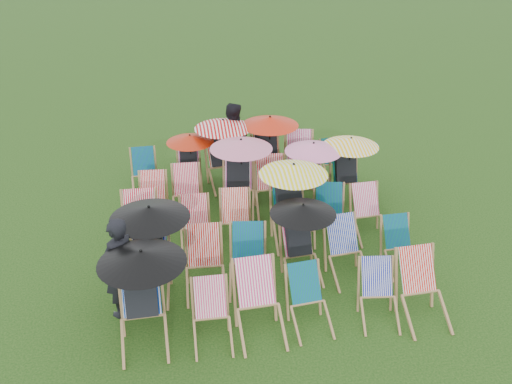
{
  "coord_description": "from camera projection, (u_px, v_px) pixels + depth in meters",
  "views": [
    {
      "loc": [
        -1.45,
        -8.4,
        5.58
      ],
      "look_at": [
        -0.08,
        0.28,
        0.9
      ],
      "focal_mm": 40.0,
      "sensor_mm": 36.0,
      "label": 1
    }
  ],
  "objects": [
    {
      "name": "deckchair_11",
      "position": [
        401.0,
        246.0,
        9.32
      ],
      "size": [
        0.57,
        0.78,
        0.82
      ],
      "rotation": [
        0.0,
        0.0,
        0.03
      ],
      "color": "#997247",
      "rests_on": "ground"
    },
    {
      "name": "deckchair_8",
      "position": [
        248.0,
        261.0,
        8.86
      ],
      "size": [
        0.74,
        0.94,
        0.94
      ],
      "rotation": [
        0.0,
        0.0,
        -0.14
      ],
      "color": "#997247",
      "rests_on": "ground"
    },
    {
      "name": "person_rear",
      "position": [
        232.0,
        140.0,
        12.24
      ],
      "size": [
        0.94,
        0.82,
        1.64
      ],
      "primitive_type": "imported",
      "rotation": [
        0.0,
        0.0,
        2.86
      ],
      "color": "black",
      "rests_on": "ground"
    },
    {
      "name": "deckchair_25",
      "position": [
        189.0,
        161.0,
        11.76
      ],
      "size": [
        0.97,
        1.01,
        1.15
      ],
      "rotation": [
        0.0,
        0.0,
        -0.03
      ],
      "color": "#997247",
      "rests_on": "ground"
    },
    {
      "name": "deckchair_29",
      "position": [
        336.0,
        161.0,
        12.23
      ],
      "size": [
        0.63,
        0.81,
        0.82
      ],
      "rotation": [
        0.0,
        0.0,
        0.12
      ],
      "color": "#997247",
      "rests_on": "ground"
    },
    {
      "name": "deckchair_28",
      "position": [
        299.0,
        159.0,
        12.1
      ],
      "size": [
        0.83,
        1.04,
        1.02
      ],
      "rotation": [
        0.0,
        0.0,
        -0.18
      ],
      "color": "#997247",
      "rests_on": "ground"
    },
    {
      "name": "deckchair_16",
      "position": [
        330.0,
        215.0,
        10.13
      ],
      "size": [
        0.75,
        0.93,
        0.91
      ],
      "rotation": [
        0.0,
        0.0,
        -0.18
      ],
      "color": "#997247",
      "rests_on": "ground"
    },
    {
      "name": "deckchair_1",
      "position": [
        212.0,
        317.0,
        7.78
      ],
      "size": [
        0.56,
        0.78,
        0.84
      ],
      "rotation": [
        0.0,
        0.0,
        -0.01
      ],
      "color": "#997247",
      "rests_on": "ground"
    },
    {
      "name": "deckchair_5",
      "position": [
        424.0,
        291.0,
        8.17
      ],
      "size": [
        0.7,
        0.94,
        0.98
      ],
      "rotation": [
        0.0,
        0.0,
        0.05
      ],
      "color": "#997247",
      "rests_on": "ground"
    },
    {
      "name": "deckchair_18",
      "position": [
        153.0,
        200.0,
        10.67
      ],
      "size": [
        0.63,
        0.84,
        0.87
      ],
      "rotation": [
        0.0,
        0.0,
        -0.06
      ],
      "color": "#997247",
      "rests_on": "ground"
    },
    {
      "name": "deckchair_26",
      "position": [
        223.0,
        152.0,
        11.86
      ],
      "size": [
        1.19,
        1.28,
        1.41
      ],
      "rotation": [
        0.0,
        0.0,
        0.15
      ],
      "color": "#997247",
      "rests_on": "ground"
    },
    {
      "name": "deckchair_27",
      "position": [
        268.0,
        149.0,
        11.98
      ],
      "size": [
        1.2,
        1.24,
        1.42
      ],
      "rotation": [
        0.0,
        0.0,
        0.01
      ],
      "color": "#997247",
      "rests_on": "ground"
    },
    {
      "name": "deckchair_14",
      "position": [
        236.0,
        221.0,
        9.96
      ],
      "size": [
        0.66,
        0.88,
        0.9
      ],
      "rotation": [
        0.0,
        0.0,
        -0.08
      ],
      "color": "#997247",
      "rests_on": "ground"
    },
    {
      "name": "deckchair_12",
      "position": [
        140.0,
        227.0,
        9.69
      ],
      "size": [
        0.68,
        0.94,
        1.01
      ],
      "rotation": [
        0.0,
        0.0,
        -0.01
      ],
      "color": "#997247",
      "rests_on": "ground"
    },
    {
      "name": "deckchair_21",
      "position": [
        272.0,
        187.0,
        10.98
      ],
      "size": [
        0.72,
        0.97,
        1.01
      ],
      "rotation": [
        0.0,
        0.0,
        -0.06
      ],
      "color": "#997247",
      "rests_on": "ground"
    },
    {
      "name": "deckchair_10",
      "position": [
        347.0,
        251.0,
        9.11
      ],
      "size": [
        0.7,
        0.91,
        0.93
      ],
      "rotation": [
        0.0,
        0.0,
        0.11
      ],
      "color": "#997247",
      "rests_on": "ground"
    },
    {
      "name": "deckchair_24",
      "position": [
        144.0,
        173.0,
        11.69
      ],
      "size": [
        0.6,
        0.81,
        0.86
      ],
      "rotation": [
        0.0,
        0.0,
        0.04
      ],
      "color": "#997247",
      "rests_on": "ground"
    },
    {
      "name": "deckchair_9",
      "position": [
        301.0,
        240.0,
        9.04
      ],
      "size": [
        1.05,
        1.12,
        1.24
      ],
      "rotation": [
        0.0,
        0.0,
        0.1
      ],
      "color": "#997247",
      "rests_on": "ground"
    },
    {
      "name": "deckchair_4",
      "position": [
        379.0,
        295.0,
        8.19
      ],
      "size": [
        0.64,
        0.83,
        0.84
      ],
      "rotation": [
        0.0,
        0.0,
        -0.11
      ],
      "color": "#997247",
      "rests_on": "ground"
    },
    {
      "name": "deckchair_0",
      "position": [
        142.0,
        297.0,
        7.64
      ],
      "size": [
        1.19,
        1.24,
        1.41
      ],
      "rotation": [
        0.0,
        0.0,
        0.03
      ],
      "color": "#997247",
      "rests_on": "ground"
    },
    {
      "name": "deckchair_7",
      "position": [
        205.0,
        264.0,
        8.76
      ],
      "size": [
        0.68,
        0.92,
        0.96
      ],
      "rotation": [
        0.0,
        0.0,
        -0.05
      ],
      "color": "#997247",
      "rests_on": "ground"
    },
    {
      "name": "ground",
      "position": [
        263.0,
        243.0,
        10.15
      ],
      "size": [
        100.0,
        100.0,
        0.0
      ],
      "primitive_type": "plane",
      "color": "black",
      "rests_on": "ground"
    },
    {
      "name": "deckchair_23",
      "position": [
        348.0,
        169.0,
        11.25
      ],
      "size": [
        1.1,
        1.15,
        1.31
      ],
      "rotation": [
        0.0,
        0.0,
        -0.04
      ],
      "color": "#997247",
      "rests_on": "ground"
    },
    {
      "name": "deckchair_15",
      "position": [
        291.0,
        202.0,
        9.95
      ],
      "size": [
        1.2,
        1.24,
        1.42
      ],
      "rotation": [
        0.0,
        0.0,
        -0.0
      ],
      "color": "#997247",
      "rests_on": "ground"
    },
    {
      "name": "deckchair_20",
      "position": [
        239.0,
        174.0,
        10.93
      ],
      "size": [
        1.2,
        1.27,
        1.42
      ],
      "rotation": [
        0.0,
        0.0,
        -0.16
      ],
      "color": "#997247",
      "rests_on": "ground"
    },
    {
      "name": "deckchair_19",
      "position": [
        187.0,
        193.0,
        10.87
      ],
      "size": [
        0.62,
        0.85,
        0.91
      ],
      "rotation": [
        0.0,
        0.0,
        -0.03
      ],
      "color": "#997247",
      "rests_on": "ground"
    },
    {
      "name": "deckchair_3",
      "position": [
        310.0,
        301.0,
        8.06
      ],
      "size": [
        0.65,
        0.84,
        0.85
      ],
      "rotation": [
        0.0,
        0.0,
        0.11
      ],
      "color": "#997247",
      "rests_on": "ground"
    },
    {
      "name": "deckchair_17",
      "position": [
        370.0,
        214.0,
        10.19
      ],
      "size": [
        0.63,
        0.85,
        0.89
      ],
      "rotation": [
        0.0,
        0.0,
        0.05
      ],
      "color": "#997247",
      "rests_on": "ground"
    },
    {
      "name": "deckchair_22",
      "position": [
        311.0,
        175.0,
        11.04
      ],
      "size": [
        1.1,
        1.15,
        1.31
      ],
      "rotation": [
        0.0,
        0.0,
        -0.03
      ],
      "color": "#997247",
      "rests_on": "ground"
    },
    {
      "name": "deckchair_13",
      "position": [
        196.0,
        226.0,
        9.84
      ],
      "size": [
        0.59,
        0.81,
        0.87
      ],
      "rotation": [
        0.0,
        0.0,
        -0.02
      ],
      "color": "#997247",
      "rests_on": "ground"
    },
    {
      "name": "person_left",
      "position": [
        120.0,
        268.0,
        8.13
      ],
      "size": [
        0.69,
        0.68,
        1.61
      ],
      "primitive_type": "imported",
      "rotation": [
        0.0,
        0.0,
        3.9
      ],
      "color": "black",
      "rests_on": "ground"
    },
    {
      "name": "deckchair_2",
      "position": [
        259.0,
        304.0,
        7.88
      ],
      "size": [
        0.72,
        0.96,
        1.01
      ],
      "rotation": [
        0.0,
        0.0,
        0.06
      ],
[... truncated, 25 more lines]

